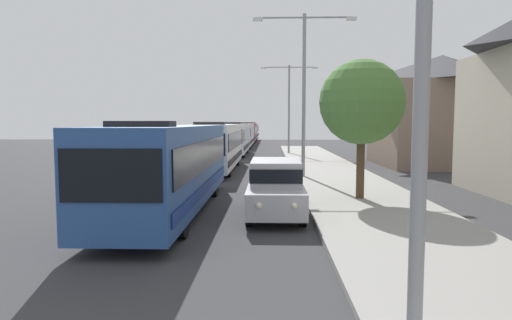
# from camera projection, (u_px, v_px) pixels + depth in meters

# --- Properties ---
(bus_lead) EXTENTS (2.58, 11.91, 3.21)m
(bus_lead) POSITION_uv_depth(u_px,v_px,m) (171.00, 164.00, 15.62)
(bus_lead) COLOR #284C8C
(bus_lead) RESTS_ON ground_plane
(bus_second_in_line) EXTENTS (2.58, 11.89, 3.21)m
(bus_second_in_line) POSITION_uv_depth(u_px,v_px,m) (217.00, 145.00, 29.18)
(bus_second_in_line) COLOR silver
(bus_second_in_line) RESTS_ON ground_plane
(bus_middle) EXTENTS (2.58, 11.14, 3.21)m
(bus_middle) POSITION_uv_depth(u_px,v_px,m) (234.00, 138.00, 43.06)
(bus_middle) COLOR silver
(bus_middle) RESTS_ON ground_plane
(bus_fourth_in_line) EXTENTS (2.58, 12.18, 3.21)m
(bus_fourth_in_line) POSITION_uv_depth(u_px,v_px,m) (243.00, 134.00, 56.61)
(bus_fourth_in_line) COLOR silver
(bus_fourth_in_line) RESTS_ON ground_plane
(bus_rear) EXTENTS (2.58, 12.20, 3.21)m
(bus_rear) POSITION_uv_depth(u_px,v_px,m) (248.00, 132.00, 70.05)
(bus_rear) COLOR maroon
(bus_rear) RESTS_ON ground_plane
(bus_tail_end) EXTENTS (2.58, 11.32, 3.21)m
(bus_tail_end) POSITION_uv_depth(u_px,v_px,m) (251.00, 130.00, 83.68)
(bus_tail_end) COLOR silver
(bus_tail_end) RESTS_ON ground_plane
(white_suv) EXTENTS (1.86, 4.78, 1.90)m
(white_suv) POSITION_uv_depth(u_px,v_px,m) (275.00, 186.00, 14.93)
(white_suv) COLOR #B7B7BC
(white_suv) RESTS_ON ground_plane
(box_truck_oncoming) EXTENTS (2.35, 7.36, 3.15)m
(box_truck_oncoming) POSITION_uv_depth(u_px,v_px,m) (233.00, 131.00, 80.33)
(box_truck_oncoming) COLOR black
(box_truck_oncoming) RESTS_ON ground_plane
(streetlamp_mid) EXTENTS (5.69, 0.28, 8.99)m
(streetlamp_mid) POSITION_uv_depth(u_px,v_px,m) (304.00, 79.00, 24.53)
(streetlamp_mid) COLOR gray
(streetlamp_mid) RESTS_ON sidewalk
(streetlamp_far) EXTENTS (5.63, 0.28, 8.68)m
(streetlamp_far) POSITION_uv_depth(u_px,v_px,m) (289.00, 100.00, 43.74)
(streetlamp_far) COLOR gray
(streetlamp_far) RESTS_ON sidewalk
(roadside_tree) EXTENTS (3.35, 3.35, 5.49)m
(roadside_tree) POSITION_uv_depth(u_px,v_px,m) (362.00, 103.00, 17.34)
(roadside_tree) COLOR #4C3823
(roadside_tree) RESTS_ON sidewalk
(house_distant_gabled) EXTENTS (9.12, 9.38, 8.07)m
(house_distant_gabled) POSITION_uv_depth(u_px,v_px,m) (441.00, 110.00, 32.33)
(house_distant_gabled) COLOR #7A6656
(house_distant_gabled) RESTS_ON ground_plane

